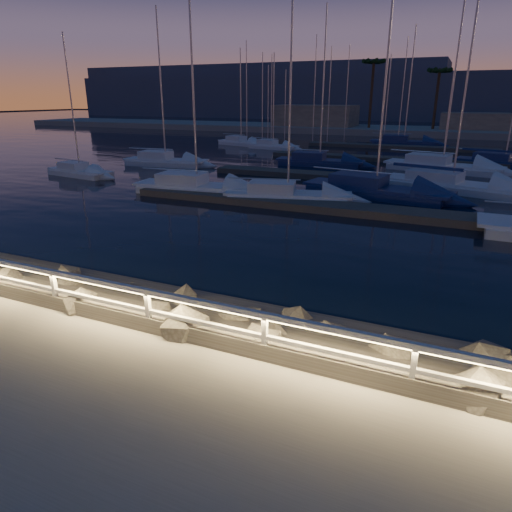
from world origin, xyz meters
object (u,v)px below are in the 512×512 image
object	(u,v)px
sailboat_k	(502,162)
sailboat_e	(164,160)
sailboat_h	(448,183)
sailboat_n	(402,142)
guard_rail	(112,293)
sailboat_i	(272,146)
sailboat_j	(318,161)
sailboat_m	(240,142)
sailboat_b	(284,194)
sailboat_f	(194,186)
sailboat_c	(372,189)
sailboat_a	(79,171)
sailboat_g	(439,165)

from	to	relation	value
sailboat_k	sailboat_e	bearing A→B (deg)	-142.57
sailboat_e	sailboat_h	size ratio (longest dim) A/B	0.84
sailboat_n	guard_rail	bearing A→B (deg)	-92.05
sailboat_e	sailboat_i	bearing A→B (deg)	71.20
sailboat_k	sailboat_j	bearing A→B (deg)	-143.44
sailboat_m	sailboat_n	xyz separation A→B (m)	(18.97, 8.26, 0.04)
sailboat_b	sailboat_e	bearing A→B (deg)	133.54
sailboat_b	sailboat_f	xyz separation A→B (m)	(-6.20, -0.05, 0.03)
sailboat_j	sailboat_c	bearing A→B (deg)	-61.71
guard_rail	sailboat_j	world-z (taller)	sailboat_j
guard_rail	sailboat_h	world-z (taller)	sailboat_h
sailboat_f	sailboat_j	bearing A→B (deg)	71.24
sailboat_b	sailboat_j	world-z (taller)	sailboat_j
sailboat_a	sailboat_k	bearing A→B (deg)	40.14
sailboat_g	sailboat_j	world-z (taller)	sailboat_g
sailboat_c	sailboat_f	distance (m)	11.30
sailboat_c	sailboat_i	distance (m)	27.74
sailboat_h	sailboat_i	size ratio (longest dim) A/B	1.46
sailboat_e	sailboat_h	bearing A→B (deg)	-11.01
sailboat_n	sailboat_i	bearing A→B (deg)	-143.99
sailboat_b	sailboat_f	world-z (taller)	sailboat_f
sailboat_h	sailboat_c	bearing A→B (deg)	-121.44
sailboat_c	sailboat_n	bearing A→B (deg)	104.03
sailboat_i	sailboat_m	world-z (taller)	sailboat_m
guard_rail	sailboat_n	bearing A→B (deg)	90.16
sailboat_c	sailboat_m	distance (m)	32.99
sailboat_a	sailboat_i	xyz separation A→B (m)	(6.37, 24.34, 0.01)
sailboat_b	guard_rail	bearing A→B (deg)	-97.81
sailboat_i	sailboat_k	size ratio (longest dim) A/B	0.77
guard_rail	sailboat_b	bearing A→B (deg)	96.73
sailboat_a	sailboat_h	size ratio (longest dim) A/B	0.67
sailboat_a	sailboat_e	world-z (taller)	sailboat_e
sailboat_a	sailboat_c	distance (m)	22.55
sailboat_f	sailboat_n	world-z (taller)	sailboat_n
sailboat_i	sailboat_k	world-z (taller)	sailboat_k
sailboat_b	sailboat_c	bearing A→B (deg)	26.41
sailboat_b	sailboat_m	bearing A→B (deg)	106.14
sailboat_e	sailboat_k	size ratio (longest dim) A/B	0.94
sailboat_a	sailboat_j	bearing A→B (deg)	48.22
sailboat_j	sailboat_b	bearing A→B (deg)	-83.67
sailboat_i	guard_rail	bearing A→B (deg)	-63.65
sailboat_e	sailboat_g	size ratio (longest dim) A/B	0.83
sailboat_a	sailboat_g	size ratio (longest dim) A/B	0.66
sailboat_g	sailboat_a	bearing A→B (deg)	-139.77
guard_rail	sailboat_g	size ratio (longest dim) A/B	2.79
guard_rail	sailboat_g	bearing A→B (deg)	80.59
sailboat_h	sailboat_n	world-z (taller)	sailboat_h
guard_rail	sailboat_k	xyz separation A→B (m)	(10.46, 38.47, -0.94)
sailboat_f	sailboat_h	bearing A→B (deg)	22.24
sailboat_g	sailboat_i	distance (m)	21.73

